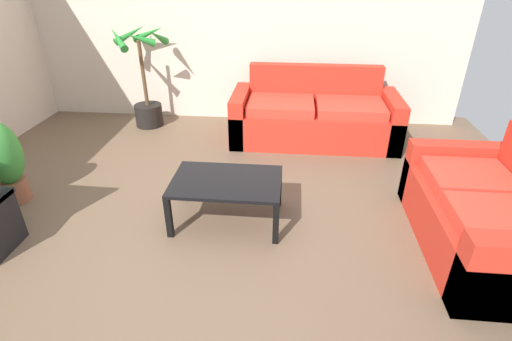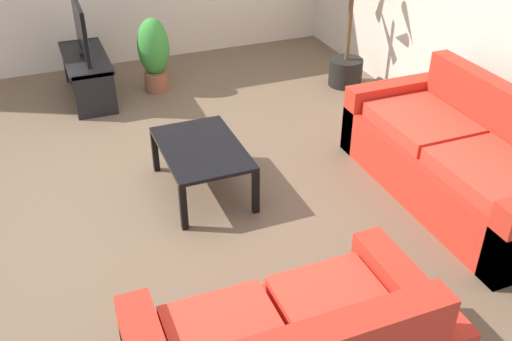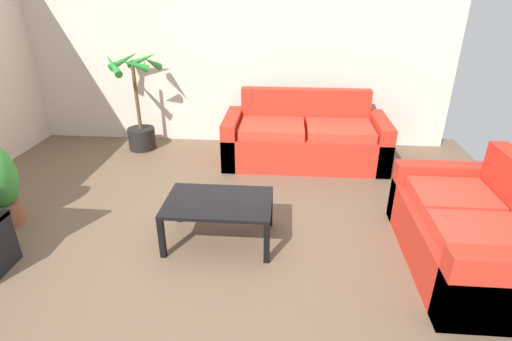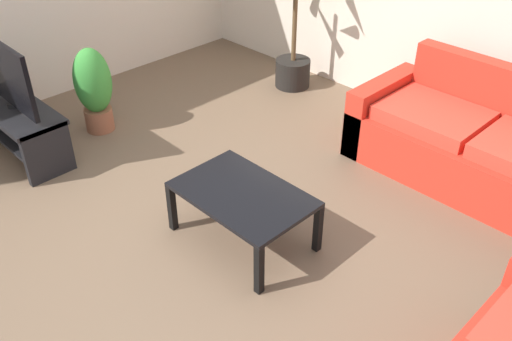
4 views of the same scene
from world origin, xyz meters
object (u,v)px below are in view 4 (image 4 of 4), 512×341
object	(u,v)px
potted_palm	(295,39)
potted_plant_small	(94,88)
tv_stand	(18,123)
coffee_table	(243,198)
tv	(4,72)
couch_main	(482,149)

from	to	relation	value
potted_palm	potted_plant_small	xyz separation A→B (m)	(-0.66, -2.05, -0.10)
tv_stand	coffee_table	distance (m)	2.31
tv	potted_palm	bearing A→B (deg)	74.75
couch_main	potted_palm	world-z (taller)	potted_palm
coffee_table	potted_palm	bearing A→B (deg)	124.28
tv	coffee_table	world-z (taller)	tv
couch_main	potted_palm	bearing A→B (deg)	173.27
tv_stand	potted_palm	size ratio (longest dim) A/B	0.80
tv_stand	tv	world-z (taller)	tv
tv	potted_palm	xyz separation A→B (m)	(0.75, 2.77, -0.25)
couch_main	coffee_table	world-z (taller)	couch_main
tv_stand	potted_palm	distance (m)	2.88
couch_main	coffee_table	bearing A→B (deg)	-113.60
tv_stand	potted_plant_small	world-z (taller)	potted_plant_small
couch_main	potted_palm	size ratio (longest dim) A/B	1.52
tv_stand	tv	size ratio (longest dim) A/B	1.10
couch_main	tv_stand	size ratio (longest dim) A/B	1.90
potted_plant_small	potted_palm	bearing A→B (deg)	72.22
couch_main	potted_palm	xyz separation A→B (m)	(-2.31, 0.27, 0.23)
coffee_table	potted_palm	distance (m)	2.63
coffee_table	potted_palm	world-z (taller)	potted_palm
tv_stand	tv	bearing A→B (deg)	88.95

